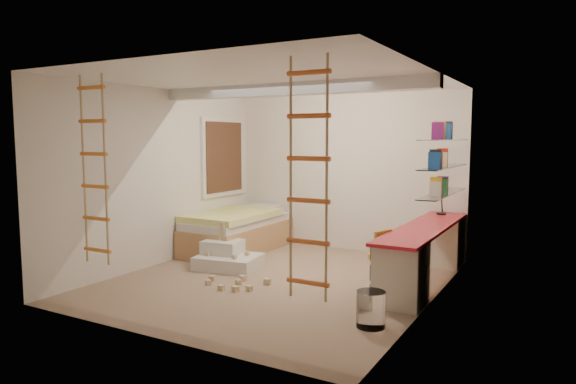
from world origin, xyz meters
The scene contains 15 objects.
floor centered at (0.00, 0.00, 0.00)m, with size 4.50×4.50×0.00m, color #957960.
ceiling_beam centered at (0.00, 0.30, 2.52)m, with size 4.00×0.18×0.16m, color white.
window_frame centered at (-1.97, 1.50, 1.55)m, with size 0.06×1.15×1.35m, color white.
window_blind centered at (-1.93, 1.50, 1.55)m, with size 0.02×1.00×1.20m, color #4C2D1E.
rope_ladder_left centered at (-1.35, -1.75, 1.52)m, with size 0.41×0.04×2.13m, color orange, non-canonical shape.
rope_ladder_right centered at (1.35, -1.75, 1.52)m, with size 0.41×0.04×2.13m, color #E55A27, non-canonical shape.
waste_bin centered at (1.67, -0.99, 0.18)m, with size 0.29×0.29×0.36m, color white.
desk centered at (1.72, 0.86, 0.40)m, with size 0.56×2.80×0.75m.
shelves centered at (1.87, 1.13, 1.50)m, with size 0.25×1.80×0.71m.
bed centered at (-1.48, 1.23, 0.33)m, with size 1.02×2.00×0.69m.
task_lamp centered at (1.67, 1.82, 1.14)m, with size 0.14×0.36×0.57m.
swivel_chair centered at (1.40, 0.18, 0.29)m, with size 0.57×0.57×0.77m.
play_platform centered at (-0.97, 0.22, 0.15)m, with size 0.97×0.81×0.39m.
toy_blocks centered at (-0.62, -0.19, 0.19)m, with size 1.21×1.11×0.66m.
books centered at (1.87, 1.13, 1.64)m, with size 0.14×0.64×0.92m.
Camera 1 is at (3.36, -5.71, 1.87)m, focal length 32.00 mm.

